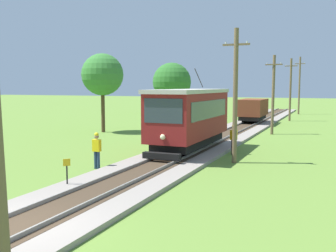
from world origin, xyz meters
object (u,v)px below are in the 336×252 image
at_px(track_worker, 97,149).
at_px(tree_left_near, 102,75).
at_px(freight_car, 253,109).
at_px(trackside_signal_marker, 67,172).
at_px(red_tram, 190,117).
at_px(gravel_pile, 208,118).
at_px(tree_left_far, 172,82).
at_px(utility_pole_distant, 299,85).
at_px(utility_pole_near_tram, 235,95).
at_px(utility_pole_mid, 273,94).
at_px(utility_pole_far, 290,89).
at_px(second_worker, 234,138).

bearing_deg(track_worker, tree_left_near, -147.81).
distance_m(freight_car, track_worker, 25.82).
bearing_deg(trackside_signal_marker, red_tram, 80.37).
distance_m(gravel_pile, tree_left_far, 16.16).
height_order(utility_pole_distant, gravel_pile, utility_pole_distant).
distance_m(tree_left_near, tree_left_far, 23.66).
distance_m(utility_pole_near_tram, gravel_pile, 21.65).
relative_size(utility_pole_near_tram, tree_left_near, 1.02).
height_order(red_tram, utility_pole_mid, utility_pole_mid).
bearing_deg(utility_pole_distant, red_tram, -94.91).
bearing_deg(utility_pole_mid, track_worker, -108.18).
height_order(utility_pole_mid, trackside_signal_marker, utility_pole_mid).
xyz_separation_m(utility_pole_mid, utility_pole_far, (0.00, 13.53, 0.28)).
height_order(utility_pole_far, trackside_signal_marker, utility_pole_far).
relative_size(freight_car, track_worker, 2.91).
bearing_deg(red_tram, utility_pole_mid, 74.61).
relative_size(utility_pole_mid, gravel_pile, 2.22).
height_order(gravel_pile, tree_left_near, tree_left_near).
xyz_separation_m(utility_pole_far, gravel_pile, (-7.60, -6.96, -3.00)).
relative_size(utility_pole_near_tram, trackside_signal_marker, 5.90).
height_order(freight_car, utility_pole_near_tram, utility_pole_near_tram).
bearing_deg(freight_car, trackside_signal_marker, -93.20).
bearing_deg(utility_pole_mid, trackside_signal_marker, -102.79).
xyz_separation_m(utility_pole_mid, second_worker, (-0.65, -10.98, -2.39)).
xyz_separation_m(tree_left_near, tree_left_far, (-3.16, 23.45, -0.40)).
distance_m(freight_car, utility_pole_mid, 8.86).
height_order(freight_car, gravel_pile, freight_car).
relative_size(utility_pole_mid, trackside_signal_marker, 5.56).
bearing_deg(gravel_pile, tree_left_near, -119.68).
height_order(gravel_pile, tree_left_far, tree_left_far).
bearing_deg(second_worker, utility_pole_mid, -56.72).
bearing_deg(tree_left_near, tree_left_far, 97.67).
distance_m(utility_pole_far, tree_left_far, 17.88).
height_order(freight_car, utility_pole_mid, utility_pole_mid).
xyz_separation_m(freight_car, tree_left_near, (-10.60, -12.34, 3.41)).
height_order(utility_pole_mid, tree_left_far, tree_left_far).
relative_size(freight_car, tree_left_far, 0.71).
distance_m(utility_pole_near_tram, utility_pole_distant, 38.92).
bearing_deg(tree_left_far, tree_left_near, -82.33).
xyz_separation_m(red_tram, track_worker, (-2.61, -6.07, -1.21)).
relative_size(utility_pole_far, tree_left_near, 1.05).
bearing_deg(utility_pole_distant, track_worker, -97.66).
distance_m(utility_pole_far, utility_pole_distant, 11.90).
bearing_deg(utility_pole_far, red_tram, -97.22).
bearing_deg(utility_pole_distant, freight_car, -100.39).
distance_m(track_worker, tree_left_far, 38.61).
height_order(red_tram, tree_left_near, tree_left_near).
relative_size(utility_pole_far, trackside_signal_marker, 6.04).
height_order(track_worker, tree_left_far, tree_left_far).
relative_size(red_tram, utility_pole_mid, 1.30).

